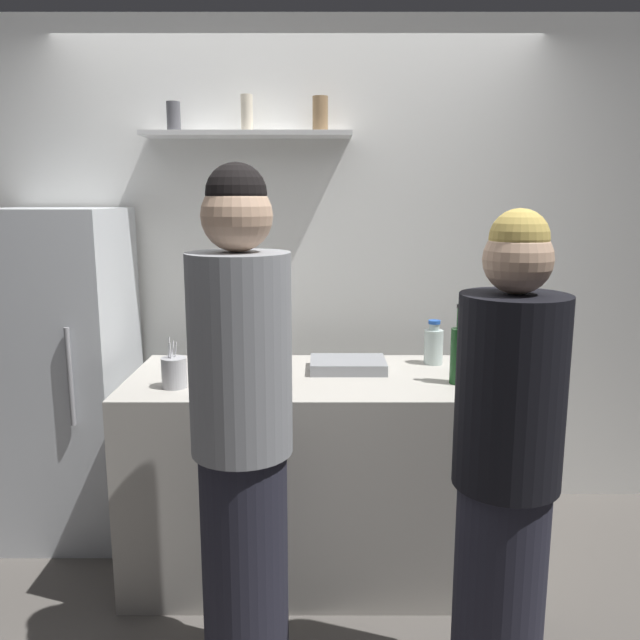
# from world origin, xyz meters

# --- Properties ---
(ground_plane) EXTENTS (5.28, 5.28, 0.00)m
(ground_plane) POSITION_xyz_m (0.00, 0.00, 0.00)
(ground_plane) COLOR #59544F
(back_wall_assembly) EXTENTS (4.80, 0.32, 2.60)m
(back_wall_assembly) POSITION_xyz_m (-0.00, 1.25, 1.30)
(back_wall_assembly) COLOR white
(back_wall_assembly) RESTS_ON ground
(refrigerator) EXTENTS (0.62, 0.67, 1.64)m
(refrigerator) POSITION_xyz_m (-1.17, 0.85, 0.82)
(refrigerator) COLOR silver
(refrigerator) RESTS_ON ground
(counter) EXTENTS (1.68, 0.74, 0.91)m
(counter) POSITION_xyz_m (0.12, 0.48, 0.46)
(counter) COLOR #B7B2A8
(counter) RESTS_ON ground
(baking_pan) EXTENTS (0.34, 0.24, 0.05)m
(baking_pan) POSITION_xyz_m (0.24, 0.57, 0.94)
(baking_pan) COLOR gray
(baking_pan) RESTS_ON counter
(utensil_holder) EXTENTS (0.10, 0.10, 0.21)m
(utensil_holder) POSITION_xyz_m (-0.48, 0.30, 0.98)
(utensil_holder) COLOR #B2B2B7
(utensil_holder) RESTS_ON counter
(wine_bottle_amber_glass) EXTENTS (0.07, 0.07, 0.35)m
(wine_bottle_amber_glass) POSITION_xyz_m (-0.11, 0.41, 1.04)
(wine_bottle_amber_glass) COLOR #472814
(wine_bottle_amber_glass) RESTS_ON counter
(wine_bottle_green_glass) EXTENTS (0.07, 0.07, 0.34)m
(wine_bottle_green_glass) POSITION_xyz_m (0.70, 0.36, 1.04)
(wine_bottle_green_glass) COLOR #19471E
(wine_bottle_green_glass) RESTS_ON counter
(water_bottle_plastic) EXTENTS (0.09, 0.09, 0.21)m
(water_bottle_plastic) POSITION_xyz_m (0.65, 0.69, 1.00)
(water_bottle_plastic) COLOR silver
(water_bottle_plastic) RESTS_ON counter
(person_blonde) EXTENTS (0.34, 0.34, 1.66)m
(person_blonde) POSITION_xyz_m (0.71, -0.32, 0.82)
(person_blonde) COLOR #262633
(person_blonde) RESTS_ON ground
(person_grey_hoodie) EXTENTS (0.34, 0.34, 1.79)m
(person_grey_hoodie) POSITION_xyz_m (-0.14, -0.21, 0.90)
(person_grey_hoodie) COLOR #262633
(person_grey_hoodie) RESTS_ON ground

